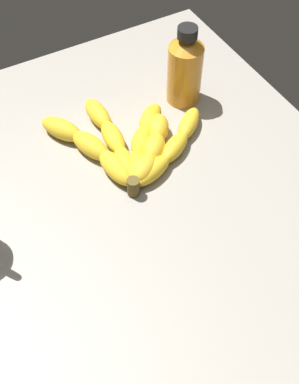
# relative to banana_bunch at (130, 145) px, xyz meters

# --- Properties ---
(ground_plane) EXTENTS (0.90, 0.77, 0.04)m
(ground_plane) POSITION_rel_banana_bunch_xyz_m (-0.14, 0.07, -0.04)
(ground_plane) COLOR gray
(banana_bunch) EXTENTS (0.22, 0.27, 0.04)m
(banana_bunch) POSITION_rel_banana_bunch_xyz_m (0.00, 0.00, 0.00)
(banana_bunch) COLOR yellow
(banana_bunch) RESTS_ON ground_plane
(honey_bottle) EXTENTS (0.06, 0.06, 0.15)m
(honey_bottle) POSITION_rel_banana_bunch_xyz_m (0.07, -0.15, 0.05)
(honey_bottle) COLOR orange
(honey_bottle) RESTS_ON ground_plane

